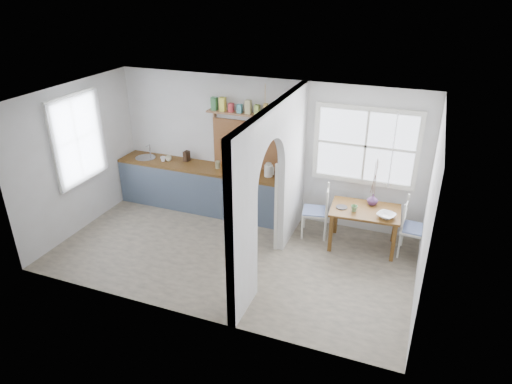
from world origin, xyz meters
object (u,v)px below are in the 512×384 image
(dining_table, at_px, (363,228))
(chair_right, at_px, (416,229))
(kettle, at_px, (269,170))
(chair_left, at_px, (315,211))
(vase, at_px, (373,200))

(dining_table, relative_size, chair_right, 1.15)
(chair_right, bearing_deg, kettle, 88.03)
(dining_table, distance_m, chair_left, 0.87)
(dining_table, distance_m, vase, 0.50)
(chair_left, distance_m, vase, 1.00)
(chair_right, distance_m, kettle, 2.70)
(chair_left, bearing_deg, vase, 87.84)
(chair_right, bearing_deg, dining_table, 96.36)
(chair_left, height_order, vase, chair_left)
(vase, bearing_deg, dining_table, -108.64)
(kettle, distance_m, vase, 1.90)
(dining_table, height_order, vase, vase)
(dining_table, bearing_deg, chair_right, -1.19)
(dining_table, xyz_separation_m, chair_left, (-0.86, 0.09, 0.12))
(dining_table, xyz_separation_m, vase, (0.07, 0.22, 0.45))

